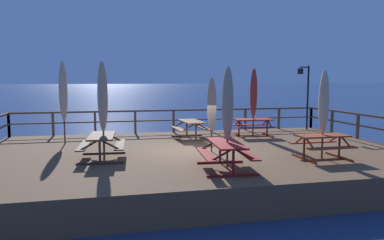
{
  "coord_description": "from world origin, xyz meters",
  "views": [
    {
      "loc": [
        -3.11,
        -12.83,
        3.37
      ],
      "look_at": [
        0.0,
        0.72,
        1.87
      ],
      "focal_mm": 34.94,
      "sensor_mm": 36.0,
      "label": 1
    }
  ],
  "objects_px": {
    "patio_umbrella_tall_mid_left": "(103,97)",
    "lamp_post_hooked": "(305,88)",
    "patio_umbrella_tall_front": "(63,92)",
    "picnic_table_mid_right": "(253,124)",
    "picnic_table_back_right": "(102,141)",
    "picnic_table_back_left": "(191,126)",
    "patio_umbrella_short_back": "(254,93)",
    "picnic_table_front_left": "(322,142)",
    "patio_umbrella_short_mid": "(324,103)",
    "patio_umbrella_tall_back_left": "(212,105)",
    "patio_umbrella_short_front": "(228,104)",
    "picnic_table_mid_centre": "(226,150)"
  },
  "relations": [
    {
      "from": "picnic_table_back_right",
      "to": "lamp_post_hooked",
      "type": "relative_size",
      "value": 0.63
    },
    {
      "from": "picnic_table_back_right",
      "to": "lamp_post_hooked",
      "type": "height_order",
      "value": "lamp_post_hooked"
    },
    {
      "from": "picnic_table_mid_right",
      "to": "picnic_table_front_left",
      "type": "distance_m",
      "value": 5.04
    },
    {
      "from": "picnic_table_mid_right",
      "to": "picnic_table_front_left",
      "type": "xyz_separation_m",
      "value": [
        0.28,
        -5.03,
        -0.0
      ]
    },
    {
      "from": "picnic_table_back_right",
      "to": "patio_umbrella_tall_front",
      "type": "height_order",
      "value": "patio_umbrella_tall_front"
    },
    {
      "from": "patio_umbrella_short_mid",
      "to": "picnic_table_back_right",
      "type": "bearing_deg",
      "value": 167.87
    },
    {
      "from": "patio_umbrella_tall_front",
      "to": "patio_umbrella_short_mid",
      "type": "bearing_deg",
      "value": -29.44
    },
    {
      "from": "picnic_table_front_left",
      "to": "picnic_table_back_left",
      "type": "bearing_deg",
      "value": 122.71
    },
    {
      "from": "patio_umbrella_tall_front",
      "to": "patio_umbrella_short_front",
      "type": "height_order",
      "value": "patio_umbrella_tall_front"
    },
    {
      "from": "patio_umbrella_short_mid",
      "to": "patio_umbrella_short_front",
      "type": "distance_m",
      "value": 3.48
    },
    {
      "from": "lamp_post_hooked",
      "to": "picnic_table_front_left",
      "type": "bearing_deg",
      "value": -115.14
    },
    {
      "from": "picnic_table_back_left",
      "to": "lamp_post_hooked",
      "type": "bearing_deg",
      "value": 13.79
    },
    {
      "from": "picnic_table_back_right",
      "to": "picnic_table_back_left",
      "type": "relative_size",
      "value": 1.12
    },
    {
      "from": "patio_umbrella_short_mid",
      "to": "patio_umbrella_short_front",
      "type": "height_order",
      "value": "patio_umbrella_short_front"
    },
    {
      "from": "picnic_table_front_left",
      "to": "patio_umbrella_short_mid",
      "type": "height_order",
      "value": "patio_umbrella_short_mid"
    },
    {
      "from": "picnic_table_mid_right",
      "to": "picnic_table_mid_centre",
      "type": "relative_size",
      "value": 0.86
    },
    {
      "from": "patio_umbrella_tall_front",
      "to": "picnic_table_back_left",
      "type": "bearing_deg",
      "value": 1.75
    },
    {
      "from": "patio_umbrella_short_mid",
      "to": "lamp_post_hooked",
      "type": "relative_size",
      "value": 0.88
    },
    {
      "from": "picnic_table_mid_right",
      "to": "patio_umbrella_tall_back_left",
      "type": "relative_size",
      "value": 0.69
    },
    {
      "from": "picnic_table_front_left",
      "to": "patio_umbrella_short_back",
      "type": "height_order",
      "value": "patio_umbrella_short_back"
    },
    {
      "from": "patio_umbrella_short_front",
      "to": "lamp_post_hooked",
      "type": "height_order",
      "value": "lamp_post_hooked"
    },
    {
      "from": "picnic_table_front_left",
      "to": "patio_umbrella_short_back",
      "type": "xyz_separation_m",
      "value": [
        -0.31,
        4.99,
        1.36
      ]
    },
    {
      "from": "patio_umbrella_short_back",
      "to": "lamp_post_hooked",
      "type": "xyz_separation_m",
      "value": [
        3.32,
        1.43,
        0.2
      ]
    },
    {
      "from": "picnic_table_mid_right",
      "to": "patio_umbrella_tall_back_left",
      "type": "xyz_separation_m",
      "value": [
        -2.82,
        -3.13,
        1.1
      ]
    },
    {
      "from": "patio_umbrella_tall_front",
      "to": "lamp_post_hooked",
      "type": "xyz_separation_m",
      "value": [
        11.29,
        1.67,
        0.07
      ]
    },
    {
      "from": "picnic_table_back_right",
      "to": "patio_umbrella_short_front",
      "type": "xyz_separation_m",
      "value": [
        3.45,
        -2.16,
        1.27
      ]
    },
    {
      "from": "patio_umbrella_tall_mid_left",
      "to": "picnic_table_front_left",
      "type": "bearing_deg",
      "value": -13.2
    },
    {
      "from": "picnic_table_back_left",
      "to": "patio_umbrella_short_front",
      "type": "xyz_separation_m",
      "value": [
        -0.22,
        -5.54,
        1.28
      ]
    },
    {
      "from": "picnic_table_back_right",
      "to": "patio_umbrella_tall_front",
      "type": "relative_size",
      "value": 0.63
    },
    {
      "from": "picnic_table_back_left",
      "to": "picnic_table_mid_right",
      "type": "distance_m",
      "value": 2.87
    },
    {
      "from": "patio_umbrella_tall_mid_left",
      "to": "patio_umbrella_tall_back_left",
      "type": "distance_m",
      "value": 3.68
    },
    {
      "from": "patio_umbrella_tall_front",
      "to": "patio_umbrella_tall_mid_left",
      "type": "bearing_deg",
      "value": -64.45
    },
    {
      "from": "picnic_table_mid_right",
      "to": "lamp_post_hooked",
      "type": "xyz_separation_m",
      "value": [
        3.3,
        1.39,
        1.56
      ]
    },
    {
      "from": "patio_umbrella_tall_mid_left",
      "to": "lamp_post_hooked",
      "type": "height_order",
      "value": "lamp_post_hooked"
    },
    {
      "from": "picnic_table_mid_right",
      "to": "lamp_post_hooked",
      "type": "distance_m",
      "value": 3.9
    },
    {
      "from": "picnic_table_mid_right",
      "to": "patio_umbrella_short_front",
      "type": "distance_m",
      "value": 6.58
    },
    {
      "from": "picnic_table_back_right",
      "to": "lamp_post_hooked",
      "type": "distance_m",
      "value": 11.09
    },
    {
      "from": "patio_umbrella_short_back",
      "to": "patio_umbrella_short_mid",
      "type": "relative_size",
      "value": 1.07
    },
    {
      "from": "patio_umbrella_tall_back_left",
      "to": "lamp_post_hooked",
      "type": "distance_m",
      "value": 7.62
    },
    {
      "from": "patio_umbrella_tall_front",
      "to": "patio_umbrella_short_mid",
      "type": "height_order",
      "value": "patio_umbrella_tall_front"
    },
    {
      "from": "picnic_table_back_left",
      "to": "patio_umbrella_short_front",
      "type": "relative_size",
      "value": 0.62
    },
    {
      "from": "picnic_table_back_left",
      "to": "picnic_table_mid_right",
      "type": "relative_size",
      "value": 1.01
    },
    {
      "from": "lamp_post_hooked",
      "to": "picnic_table_mid_right",
      "type": "bearing_deg",
      "value": -157.1
    },
    {
      "from": "lamp_post_hooked",
      "to": "patio_umbrella_short_back",
      "type": "bearing_deg",
      "value": -156.69
    },
    {
      "from": "patio_umbrella_tall_mid_left",
      "to": "patio_umbrella_short_front",
      "type": "xyz_separation_m",
      "value": [
        3.39,
        -2.22,
        -0.13
      ]
    },
    {
      "from": "patio_umbrella_tall_mid_left",
      "to": "lamp_post_hooked",
      "type": "relative_size",
      "value": 0.97
    },
    {
      "from": "patio_umbrella_tall_front",
      "to": "lamp_post_hooked",
      "type": "distance_m",
      "value": 11.41
    },
    {
      "from": "picnic_table_mid_centre",
      "to": "picnic_table_mid_right",
      "type": "bearing_deg",
      "value": 61.26
    },
    {
      "from": "lamp_post_hooked",
      "to": "picnic_table_mid_centre",
      "type": "bearing_deg",
      "value": -132.13
    },
    {
      "from": "patio_umbrella_short_back",
      "to": "patio_umbrella_tall_back_left",
      "type": "distance_m",
      "value": 4.18
    }
  ]
}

